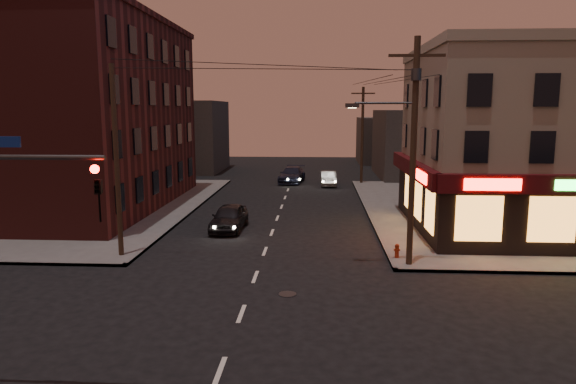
# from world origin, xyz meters

# --- Properties ---
(ground) EXTENTS (120.00, 120.00, 0.00)m
(ground) POSITION_xyz_m (0.00, 0.00, 0.00)
(ground) COLOR black
(ground) RESTS_ON ground
(sidewalk_ne) EXTENTS (24.00, 28.00, 0.15)m
(sidewalk_ne) POSITION_xyz_m (18.00, 19.00, 0.07)
(sidewalk_ne) COLOR #514F4C
(sidewalk_ne) RESTS_ON ground
(sidewalk_nw) EXTENTS (24.00, 28.00, 0.15)m
(sidewalk_nw) POSITION_xyz_m (-18.00, 19.00, 0.07)
(sidewalk_nw) COLOR #514F4C
(sidewalk_nw) RESTS_ON ground
(pizza_building) EXTENTS (15.85, 12.85, 10.50)m
(pizza_building) POSITION_xyz_m (15.93, 13.43, 5.35)
(pizza_building) COLOR gray
(pizza_building) RESTS_ON sidewalk_ne
(brick_apartment) EXTENTS (12.00, 20.00, 13.00)m
(brick_apartment) POSITION_xyz_m (-14.50, 19.00, 6.65)
(brick_apartment) COLOR #4D1B18
(brick_apartment) RESTS_ON sidewalk_nw
(bg_building_ne_a) EXTENTS (10.00, 12.00, 7.00)m
(bg_building_ne_a) POSITION_xyz_m (14.00, 38.00, 3.50)
(bg_building_ne_a) COLOR #3F3D3A
(bg_building_ne_a) RESTS_ON ground
(bg_building_nw) EXTENTS (9.00, 10.00, 8.00)m
(bg_building_nw) POSITION_xyz_m (-13.00, 42.00, 4.00)
(bg_building_nw) COLOR #3F3D3A
(bg_building_nw) RESTS_ON ground
(bg_building_ne_b) EXTENTS (8.00, 8.00, 6.00)m
(bg_building_ne_b) POSITION_xyz_m (12.00, 52.00, 3.00)
(bg_building_ne_b) COLOR #3F3D3A
(bg_building_ne_b) RESTS_ON ground
(utility_pole_main) EXTENTS (4.20, 0.44, 10.00)m
(utility_pole_main) POSITION_xyz_m (6.68, 5.80, 5.76)
(utility_pole_main) COLOR #382619
(utility_pole_main) RESTS_ON sidewalk_ne
(utility_pole_far) EXTENTS (0.26, 0.26, 9.00)m
(utility_pole_far) POSITION_xyz_m (6.80, 32.00, 4.65)
(utility_pole_far) COLOR #382619
(utility_pole_far) RESTS_ON sidewalk_ne
(utility_pole_west) EXTENTS (0.24, 0.24, 9.00)m
(utility_pole_west) POSITION_xyz_m (-6.80, 6.50, 4.65)
(utility_pole_west) COLOR #382619
(utility_pole_west) RESTS_ON sidewalk_nw
(sedan_near) EXTENTS (1.97, 4.51, 1.51)m
(sedan_near) POSITION_xyz_m (-2.60, 12.58, 0.76)
(sedan_near) COLOR black
(sedan_near) RESTS_ON ground
(sedan_mid) EXTENTS (1.41, 4.04, 1.33)m
(sedan_mid) POSITION_xyz_m (3.66, 30.86, 0.67)
(sedan_mid) COLOR #62615B
(sedan_mid) RESTS_ON ground
(sedan_far) EXTENTS (2.70, 5.43, 1.51)m
(sedan_far) POSITION_xyz_m (0.12, 32.69, 0.76)
(sedan_far) COLOR #171C2F
(sedan_far) RESTS_ON ground
(fire_hydrant) EXTENTS (0.29, 0.29, 0.67)m
(fire_hydrant) POSITION_xyz_m (6.40, 6.78, 0.52)
(fire_hydrant) COLOR #9A260E
(fire_hydrant) RESTS_ON sidewalk_ne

